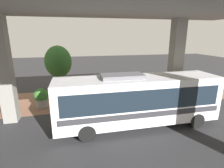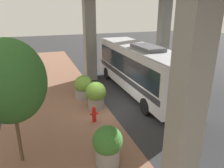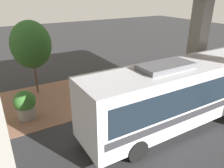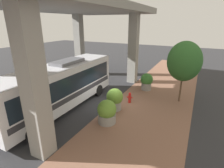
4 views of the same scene
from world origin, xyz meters
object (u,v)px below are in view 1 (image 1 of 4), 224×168
Objects in this scene: planter_front at (41,98)px; planter_middle at (123,95)px; bus at (137,98)px; planter_back at (103,97)px; fire_hydrant at (84,100)px; street_tree_near at (58,62)px.

planter_middle is (0.61, 7.00, -0.09)m from planter_front.
planter_middle is (-4.05, 0.21, -1.17)m from bus.
planter_back is at bearing -79.50° from planter_middle.
fire_hydrant is at bearing -142.33° from bus.
street_tree_near is at bearing -138.05° from planter_back.
bus is at bearing -3.02° from planter_middle.
planter_front reaches higher than planter_middle.
bus is 6.60× the size of planter_middle.
fire_hydrant is 0.18× the size of street_tree_near.
planter_back is at bearing 79.42° from planter_front.
fire_hydrant is at bearing -93.75° from planter_middle.
planter_front is at bearing -96.19° from fire_hydrant.
street_tree_near reaches higher than planter_middle.
planter_middle is at bearing 100.50° from planter_back.
bus is at bearing 24.24° from planter_back.
fire_hydrant is at bearing 30.55° from street_tree_near.
bus is 4.22m from planter_middle.
fire_hydrant is 3.53m from planter_front.
planter_back reaches higher than fire_hydrant.
planter_middle is at bearing 85.03° from planter_front.
bus is at bearing 55.56° from planter_front.
bus reaches higher than planter_front.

